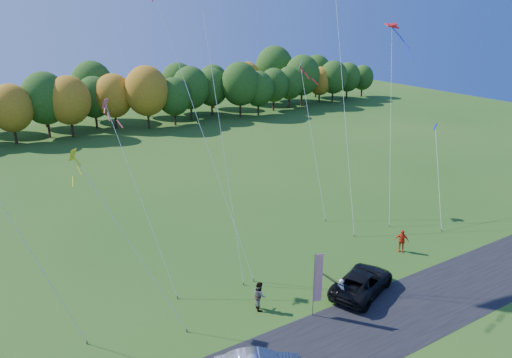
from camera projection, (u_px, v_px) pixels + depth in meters
ground at (305, 306)px, 32.55m from camera, size 160.00×160.00×0.00m
asphalt_strip at (347, 338)px, 29.36m from camera, size 90.00×6.00×0.01m
tree_line at (85, 133)px, 76.40m from camera, size 116.00×12.00×10.00m
black_suv at (362, 282)px, 33.82m from camera, size 6.29×4.55×1.59m
person_tailgate_a at (341, 291)px, 32.53m from camera, size 0.49×0.69×1.80m
person_tailgate_b at (260, 295)px, 31.95m from camera, size 0.98×1.11×1.92m
person_east at (402, 241)px, 39.47m from camera, size 1.03×1.12×1.84m
feather_flag at (317, 277)px, 30.74m from camera, size 0.55×0.23×4.38m
kite_delta_blue at (193, 106)px, 34.18m from camera, size 5.59×10.39×24.91m
kite_parafoil_orange at (341, 60)px, 44.08m from camera, size 7.88×13.07×28.49m
kite_delta_red at (215, 84)px, 34.01m from camera, size 2.49×8.53×24.91m
kite_parafoil_rainbow at (391, 122)px, 45.42m from camera, size 6.98×7.31×17.31m
kite_diamond_yellow at (130, 243)px, 29.56m from camera, size 4.67×6.52×10.92m
kite_diamond_green at (30, 250)px, 27.85m from camera, size 4.42×5.08×11.63m
kite_diamond_white at (313, 140)px, 45.66m from camera, size 1.69×6.43×14.08m
kite_diamond_pink at (141, 199)px, 33.42m from camera, size 2.31×7.00×12.93m
kite_diamond_blue_low at (438, 176)px, 45.10m from camera, size 4.75×5.68×8.37m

